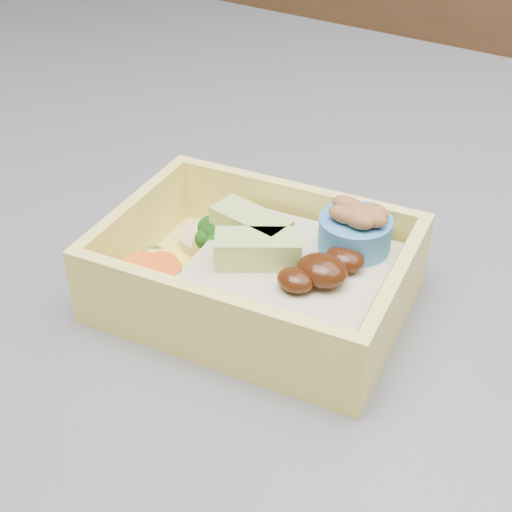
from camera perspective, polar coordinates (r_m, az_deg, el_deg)
The scene contains 2 objects.
island at distance 0.93m, azimuth 0.63°, elevation -19.74°, with size 1.24×0.84×0.92m.
bento_box at distance 0.47m, azimuth 0.78°, elevation -1.32°, with size 0.21×0.17×0.07m.
Camera 1 is at (0.28, -0.54, 1.23)m, focal length 50.00 mm.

